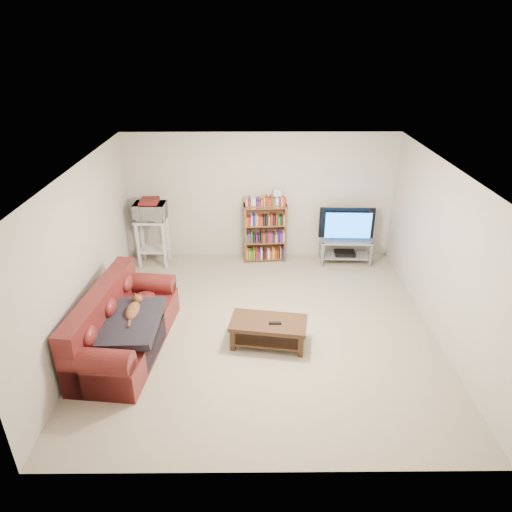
{
  "coord_description": "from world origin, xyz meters",
  "views": [
    {
      "loc": [
        -0.15,
        -5.65,
        3.98
      ],
      "look_at": [
        -0.1,
        0.4,
        1.0
      ],
      "focal_mm": 32.0,
      "sensor_mm": 36.0,
      "label": 1
    }
  ],
  "objects_px": {
    "bookshelf": "(265,232)",
    "coffee_table": "(268,328)",
    "sofa": "(121,329)",
    "tv_stand": "(345,247)"
  },
  "relations": [
    {
      "from": "sofa",
      "to": "bookshelf",
      "type": "distance_m",
      "value": 3.42
    },
    {
      "from": "tv_stand",
      "to": "bookshelf",
      "type": "relative_size",
      "value": 0.85
    },
    {
      "from": "sofa",
      "to": "coffee_table",
      "type": "height_order",
      "value": "sofa"
    },
    {
      "from": "sofa",
      "to": "tv_stand",
      "type": "relative_size",
      "value": 2.25
    },
    {
      "from": "sofa",
      "to": "bookshelf",
      "type": "relative_size",
      "value": 1.9
    },
    {
      "from": "sofa",
      "to": "tv_stand",
      "type": "height_order",
      "value": "sofa"
    },
    {
      "from": "sofa",
      "to": "coffee_table",
      "type": "distance_m",
      "value": 2.03
    },
    {
      "from": "bookshelf",
      "to": "coffee_table",
      "type": "bearing_deg",
      "value": -94.2
    },
    {
      "from": "tv_stand",
      "to": "bookshelf",
      "type": "distance_m",
      "value": 1.55
    },
    {
      "from": "coffee_table",
      "to": "bookshelf",
      "type": "bearing_deg",
      "value": 98.63
    }
  ]
}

